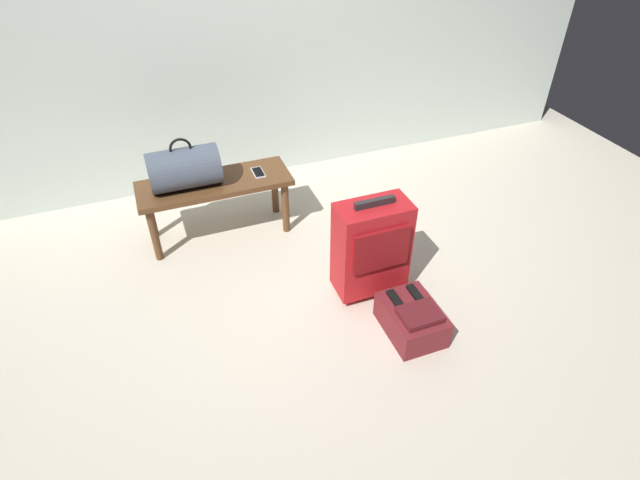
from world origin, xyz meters
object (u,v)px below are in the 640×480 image
duffel_bag_slate (184,168)px  suitcase_upright_red (371,247)px  backpack_maroon (412,319)px  cell_phone (258,172)px  bench (215,190)px

duffel_bag_slate → suitcase_upright_red: (0.89, -0.90, -0.22)m
suitcase_upright_red → backpack_maroon: suitcase_upright_red is taller
cell_phone → suitcase_upright_red: size_ratio=0.22×
backpack_maroon → cell_phone: bearing=111.6°
bench → suitcase_upright_red: suitcase_upright_red is taller
cell_phone → backpack_maroon: 1.41m
cell_phone → suitcase_upright_red: (0.42, -0.90, -0.09)m
bench → cell_phone: 0.31m
duffel_bag_slate → backpack_maroon: (0.98, -1.28, -0.46)m
cell_phone → duffel_bag_slate: bearing=179.9°
suitcase_upright_red → cell_phone: bearing=115.2°
bench → cell_phone: bearing=-0.2°
duffel_bag_slate → suitcase_upright_red: 1.28m
bench → cell_phone: (0.30, -0.00, 0.07)m
duffel_bag_slate → backpack_maroon: bearing=-52.6°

